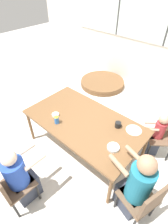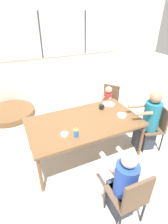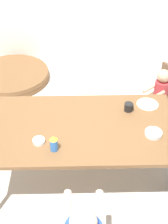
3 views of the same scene
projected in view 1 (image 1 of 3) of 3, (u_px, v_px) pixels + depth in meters
The scene contains 15 objects.
ground_plane at pixel (84, 148), 3.28m from camera, with size 16.00×16.00×0.00m, color beige.
wall_back_with_windows at pixel (167, 35), 3.92m from camera, with size 8.40×0.08×2.80m.
dining_table at pixel (84, 123), 2.85m from camera, with size 1.91×1.07×0.71m.
chair_for_woman_green_shirt at pixel (9, 186), 2.20m from camera, with size 0.41×0.41×0.85m.
chair_for_man_blue_shirt at pixel (144, 201), 2.06m from camera, with size 0.50×0.50×0.85m.
chair_for_toddler at pixel (167, 133), 2.88m from camera, with size 0.56×0.56×0.85m.
person_woman_green_shirt at pixel (21, 178), 2.30m from camera, with size 0.32×0.53×1.05m.
person_man_blue_shirt at pixel (135, 188), 2.14m from camera, with size 0.59×0.43×1.18m.
person_toddler at pixel (156, 136), 2.94m from camera, with size 0.35×0.33×0.89m.
coffee_mug at pixel (118, 125), 2.68m from camera, with size 0.10×0.09×0.09m.
sippy_cup at pixel (56, 119), 2.72m from camera, with size 0.08×0.08×0.17m.
bowl_white_shallow at pixel (55, 115), 2.90m from camera, with size 0.12×0.12×0.04m.
bowl_cereal at pixel (113, 147), 2.38m from camera, with size 0.17×0.17×0.04m.
plate_tortillas at pixel (134, 130), 2.65m from camera, with size 0.24×0.24×0.01m.
folded_table_stack at pixel (102, 83), 4.97m from camera, with size 1.22×1.22×0.15m.
Camera 1 is at (1.39, -1.53, 2.63)m, focal length 28.00 mm.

